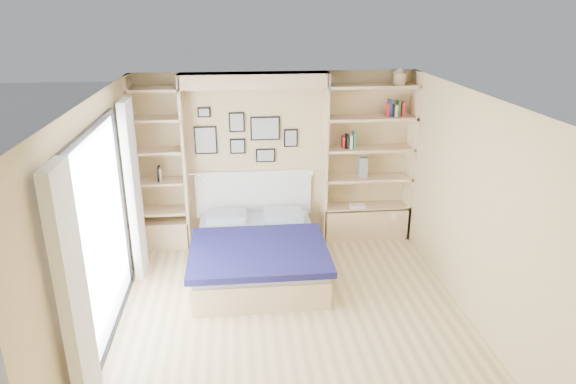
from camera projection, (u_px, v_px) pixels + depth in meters
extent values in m
plane|color=#E2C786|center=(292.00, 319.00, 5.84)|extent=(4.50, 4.50, 0.00)
plane|color=tan|center=(276.00, 158.00, 7.51)|extent=(4.00, 0.00, 4.00)
plane|color=tan|center=(331.00, 354.00, 3.31)|extent=(4.00, 0.00, 4.00)
plane|color=tan|center=(98.00, 226.00, 5.22)|extent=(0.00, 4.50, 4.50)
plane|color=tan|center=(474.00, 211.00, 5.60)|extent=(0.00, 4.50, 4.50)
plane|color=white|center=(293.00, 99.00, 4.98)|extent=(4.50, 4.50, 0.00)
cube|color=#D0B387|center=(185.00, 164.00, 7.22)|extent=(0.04, 0.35, 2.50)
cube|color=#D0B387|center=(325.00, 160.00, 7.41)|extent=(0.04, 0.35, 2.50)
cube|color=#D0B387|center=(254.00, 80.00, 6.92)|extent=(2.00, 0.35, 0.20)
cube|color=#D0B387|center=(411.00, 157.00, 7.54)|extent=(0.04, 0.35, 2.50)
cube|color=#D0B387|center=(136.00, 166.00, 7.16)|extent=(0.04, 0.35, 2.50)
cube|color=#D0B387|center=(365.00, 222.00, 7.82)|extent=(1.30, 0.35, 0.50)
cube|color=#D0B387|center=(166.00, 233.00, 7.55)|extent=(0.70, 0.35, 0.40)
cube|color=black|center=(88.00, 131.00, 4.88)|extent=(0.04, 2.08, 0.06)
cube|color=black|center=(115.00, 327.00, 5.64)|extent=(0.04, 2.08, 0.06)
cube|color=black|center=(74.00, 291.00, 4.32)|extent=(0.04, 0.06, 2.20)
cube|color=black|center=(122.00, 203.00, 6.23)|extent=(0.04, 0.06, 2.20)
cube|color=silver|center=(101.00, 237.00, 5.27)|extent=(0.01, 2.00, 2.20)
cube|color=white|center=(75.00, 303.00, 4.05)|extent=(0.10, 0.45, 2.30)
cube|color=white|center=(134.00, 191.00, 6.48)|extent=(0.10, 0.45, 2.30)
cube|color=#D0B387|center=(366.00, 206.00, 7.74)|extent=(1.30, 0.35, 0.04)
cube|color=#D0B387|center=(368.00, 178.00, 7.58)|extent=(1.30, 0.35, 0.04)
cube|color=#D0B387|center=(369.00, 149.00, 7.43)|extent=(1.30, 0.35, 0.04)
cube|color=#D0B387|center=(371.00, 118.00, 7.27)|extent=(1.30, 0.35, 0.04)
cube|color=#D0B387|center=(373.00, 86.00, 7.11)|extent=(1.30, 0.35, 0.04)
cube|color=#D0B387|center=(164.00, 211.00, 7.43)|extent=(0.70, 0.35, 0.04)
cube|color=#D0B387|center=(161.00, 182.00, 7.28)|extent=(0.70, 0.35, 0.04)
cube|color=#D0B387|center=(158.00, 151.00, 7.12)|extent=(0.70, 0.35, 0.04)
cube|color=#D0B387|center=(155.00, 119.00, 6.97)|extent=(0.70, 0.35, 0.04)
cube|color=#D0B387|center=(153.00, 89.00, 6.83)|extent=(0.70, 0.35, 0.04)
cube|color=#D0B387|center=(258.00, 260.00, 6.81)|extent=(1.62, 2.02, 0.35)
cube|color=#ADB2BC|center=(258.00, 244.00, 6.73)|extent=(1.58, 1.98, 0.10)
cube|color=#161445|center=(259.00, 251.00, 6.39)|extent=(1.72, 1.41, 0.08)
cube|color=#ADB2BC|center=(227.00, 217.00, 7.32)|extent=(0.56, 0.40, 0.12)
cube|color=#ADB2BC|center=(283.00, 215.00, 7.40)|extent=(0.56, 0.40, 0.12)
cube|color=white|center=(254.00, 193.00, 7.63)|extent=(1.72, 0.04, 0.70)
cube|color=black|center=(206.00, 140.00, 7.29)|extent=(0.32, 0.02, 0.40)
cube|color=gray|center=(206.00, 140.00, 7.28)|extent=(0.28, 0.01, 0.36)
cube|color=black|center=(237.00, 122.00, 7.25)|extent=(0.22, 0.02, 0.28)
cube|color=gray|center=(237.00, 122.00, 7.24)|extent=(0.18, 0.01, 0.24)
cube|color=black|center=(238.00, 146.00, 7.37)|extent=(0.22, 0.02, 0.22)
cube|color=gray|center=(238.00, 146.00, 7.36)|extent=(0.18, 0.01, 0.18)
cube|color=black|center=(265.00, 128.00, 7.32)|extent=(0.42, 0.02, 0.34)
cube|color=gray|center=(265.00, 129.00, 7.31)|extent=(0.38, 0.01, 0.30)
cube|color=black|center=(266.00, 155.00, 7.46)|extent=(0.28, 0.02, 0.20)
cube|color=gray|center=(266.00, 156.00, 7.45)|extent=(0.24, 0.01, 0.16)
cube|color=black|center=(291.00, 138.00, 7.41)|extent=(0.20, 0.02, 0.26)
cube|color=gray|center=(291.00, 138.00, 7.40)|extent=(0.16, 0.01, 0.22)
cube|color=black|center=(204.00, 112.00, 7.15)|extent=(0.18, 0.02, 0.14)
cube|color=gray|center=(204.00, 112.00, 7.14)|extent=(0.14, 0.01, 0.10)
cylinder|color=silver|center=(195.00, 174.00, 7.21)|extent=(0.20, 0.02, 0.02)
cone|color=white|center=(202.00, 175.00, 7.23)|extent=(0.13, 0.12, 0.15)
cylinder|color=silver|center=(316.00, 170.00, 7.38)|extent=(0.20, 0.02, 0.02)
cone|color=white|center=(309.00, 172.00, 7.37)|extent=(0.13, 0.12, 0.15)
cube|color=#A51E1E|center=(343.00, 142.00, 7.35)|extent=(0.02, 0.15, 0.17)
cube|color=black|center=(347.00, 141.00, 7.35)|extent=(0.03, 0.15, 0.20)
cube|color=#BFB28C|center=(350.00, 141.00, 7.35)|extent=(0.04, 0.15, 0.20)
cube|color=#26593F|center=(354.00, 140.00, 7.35)|extent=(0.03, 0.15, 0.24)
cube|color=#A51E1E|center=(387.00, 109.00, 7.25)|extent=(0.02, 0.15, 0.20)
cube|color=navy|center=(389.00, 108.00, 7.24)|extent=(0.03, 0.15, 0.24)
cube|color=black|center=(392.00, 110.00, 7.25)|extent=(0.03, 0.15, 0.18)
cube|color=#BFB28C|center=(395.00, 110.00, 7.26)|extent=(0.04, 0.15, 0.17)
cube|color=#1F532B|center=(398.00, 108.00, 7.26)|extent=(0.03, 0.15, 0.22)
cube|color=#A51E1E|center=(402.00, 109.00, 7.26)|extent=(0.03, 0.15, 0.21)
cube|color=black|center=(159.00, 174.00, 7.23)|extent=(0.03, 0.15, 0.21)
cube|color=#BFB28C|center=(161.00, 174.00, 7.23)|extent=(0.03, 0.15, 0.19)
cube|color=#D0B387|center=(399.00, 79.00, 7.11)|extent=(0.13, 0.13, 0.15)
cone|color=#D0B387|center=(400.00, 70.00, 7.07)|extent=(0.20, 0.20, 0.08)
cube|color=slate|center=(363.00, 167.00, 7.51)|extent=(0.12, 0.12, 0.30)
cube|color=white|center=(357.00, 206.00, 7.66)|extent=(0.22, 0.16, 0.03)
cylinder|color=tan|center=(12.00, 287.00, 5.89)|extent=(0.05, 0.34, 0.69)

